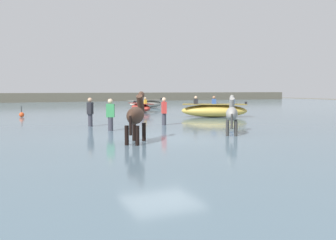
{
  "coord_description": "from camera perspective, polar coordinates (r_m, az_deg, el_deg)",
  "views": [
    {
      "loc": [
        -4.69,
        -11.08,
        1.99
      ],
      "look_at": [
        0.93,
        1.52,
        0.83
      ],
      "focal_mm": 38.65,
      "sensor_mm": 36.0,
      "label": 1
    }
  ],
  "objects": [
    {
      "name": "ground_plane",
      "position": [
        12.2,
        -1.09,
        -4.58
      ],
      "size": [
        120.0,
        120.0,
        0.0
      ],
      "primitive_type": "plane",
      "color": "#666051"
    },
    {
      "name": "water_surface",
      "position": [
        21.68,
        -11.45,
        -0.12
      ],
      "size": [
        90.0,
        90.0,
        0.33
      ],
      "primitive_type": "cube",
      "color": "slate",
      "rests_on": "ground"
    },
    {
      "name": "horse_lead_dark_bay",
      "position": [
        11.33,
        -5.05,
        0.51
      ],
      "size": [
        1.22,
        1.66,
        1.93
      ],
      "color": "#382319",
      "rests_on": "ground"
    },
    {
      "name": "horse_trailing_grey",
      "position": [
        13.62,
        10.03,
        0.81
      ],
      "size": [
        1.16,
        1.52,
        1.79
      ],
      "color": "gray",
      "rests_on": "ground"
    },
    {
      "name": "boat_mid_channel",
      "position": [
        33.37,
        -3.43,
        2.55
      ],
      "size": [
        3.61,
        1.87,
        0.85
      ],
      "color": "#B2AD9E",
      "rests_on": "water_surface"
    },
    {
      "name": "boat_near_port",
      "position": [
        22.1,
        7.28,
        1.51
      ],
      "size": [
        4.14,
        3.09,
        1.28
      ],
      "color": "gold",
      "rests_on": "water_surface"
    },
    {
      "name": "boat_far_offshore",
      "position": [
        27.63,
        -4.34,
        2.02
      ],
      "size": [
        1.25,
        3.54,
        1.11
      ],
      "color": "#BC382D",
      "rests_on": "water_surface"
    },
    {
      "name": "person_wading_close",
      "position": [
        14.79,
        -9.06,
        0.39
      ],
      "size": [
        0.37,
        0.31,
        1.63
      ],
      "color": "#383842",
      "rests_on": "ground"
    },
    {
      "name": "person_spectator_far",
      "position": [
        16.94,
        -0.63,
        1.01
      ],
      "size": [
        0.26,
        0.36,
        1.63
      ],
      "color": "#383842",
      "rests_on": "ground"
    },
    {
      "name": "person_wading_mid",
      "position": [
        16.74,
        -12.17,
        0.85
      ],
      "size": [
        0.34,
        0.38,
        1.63
      ],
      "color": "#383842",
      "rests_on": "ground"
    },
    {
      "name": "channel_buoy",
      "position": [
        23.64,
        -22.08,
        0.8
      ],
      "size": [
        0.29,
        0.29,
        0.68
      ],
      "color": "#E54C1E",
      "rests_on": "water_surface"
    },
    {
      "name": "far_shoreline",
      "position": [
        51.84,
        -18.87,
        3.2
      ],
      "size": [
        80.0,
        2.4,
        1.55
      ],
      "primitive_type": "cube",
      "color": "#605B4C",
      "rests_on": "ground"
    }
  ]
}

